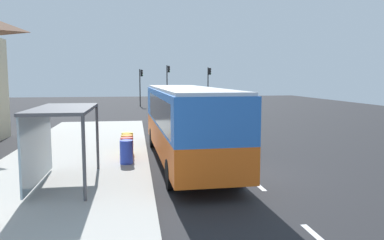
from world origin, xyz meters
The scene contains 21 objects.
ground_plane centered at (0.00, 14.00, -0.02)m, with size 56.00×92.00×0.04m, color #262628.
sidewalk_platform centered at (-6.40, 2.00, 0.09)m, with size 6.20×30.00×0.18m, color #ADAAA3.
lane_stripe_seg_1 centered at (0.25, -1.00, 0.01)m, with size 0.16×2.20×0.01m, color silver.
lane_stripe_seg_2 centered at (0.25, 4.00, 0.01)m, with size 0.16×2.20×0.01m, color silver.
lane_stripe_seg_3 centered at (0.25, 9.00, 0.01)m, with size 0.16×2.20×0.01m, color silver.
lane_stripe_seg_4 centered at (0.25, 14.00, 0.01)m, with size 0.16×2.20×0.01m, color silver.
lane_stripe_seg_5 centered at (0.25, 19.00, 0.01)m, with size 0.16×2.20×0.01m, color silver.
lane_stripe_seg_6 centered at (0.25, 24.00, 0.01)m, with size 0.16×2.20×0.01m, color silver.
lane_stripe_seg_7 centered at (0.25, 29.00, 0.01)m, with size 0.16×2.20×0.01m, color silver.
bus centered at (-1.71, 2.34, 1.84)m, with size 2.83×11.08×3.21m.
white_van centered at (2.20, 18.76, 1.34)m, with size 2.14×5.25×2.30m.
sedan_near centered at (2.30, 35.69, 0.79)m, with size 1.96×4.46×1.52m.
sedan_far centered at (2.30, 28.74, 0.79)m, with size 1.87×4.41×1.52m.
recycling_bin_blue centered at (-4.20, 1.76, 0.66)m, with size 0.52×0.52×0.95m, color blue.
recycling_bin_red centered at (-4.20, 2.46, 0.66)m, with size 0.52×0.52×0.95m, color red.
recycling_bin_orange centered at (-4.20, 3.16, 0.66)m, with size 0.52×0.52×0.95m, color orange.
recycling_bin_yellow centered at (-4.20, 3.86, 0.66)m, with size 0.52×0.52×0.95m, color yellow.
traffic_light_near_side centered at (5.50, 34.13, 3.27)m, with size 0.49×0.28×4.91m.
traffic_light_far_side centered at (-3.10, 34.93, 3.13)m, with size 0.49×0.28×4.69m.
traffic_light_median centered at (0.40, 35.73, 3.45)m, with size 0.49×0.28×5.20m.
bus_shelter centered at (-6.41, -0.85, 2.10)m, with size 1.80×4.00×2.50m.
Camera 1 is at (-3.81, -13.38, 3.63)m, focal length 35.35 mm.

